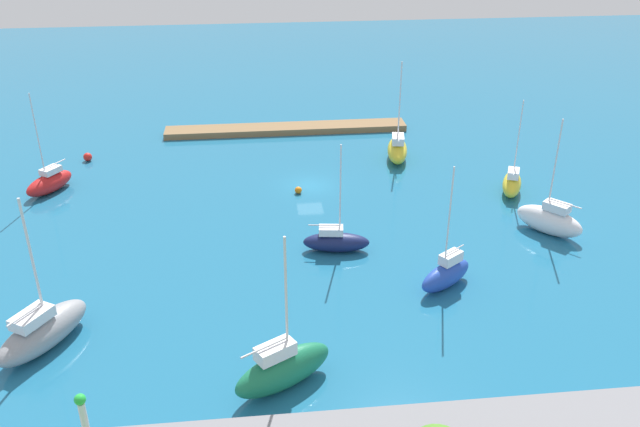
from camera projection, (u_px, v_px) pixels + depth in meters
name	position (u px, v px, depth m)	size (l,w,h in m)	color
water	(310.00, 186.00, 64.59)	(160.00, 160.00, 0.00)	#1E668C
pier_dock	(286.00, 129.00, 77.98)	(27.89, 2.97, 0.71)	olive
harbor_beacon	(84.00, 420.00, 31.83)	(0.56, 0.56, 3.73)	silver
sailboat_yellow_off_beacon	(512.00, 183.00, 62.58)	(3.44, 5.10, 8.98)	yellow
sailboat_blue_east_end	(446.00, 274.00, 48.28)	(4.90, 4.07, 9.55)	#2347B2
sailboat_white_far_north	(550.00, 220.00, 55.51)	(5.20, 5.57, 9.91)	white
sailboat_red_center_basin	(49.00, 182.00, 62.92)	(4.39, 5.44, 9.66)	red
sailboat_navy_near_pier	(336.00, 241.00, 53.02)	(5.45, 2.44, 9.03)	#141E4C
sailboat_gray_inner_mooring	(43.00, 330.00, 42.04)	(5.73, 7.26, 10.28)	gray
sailboat_green_by_breakwater	(283.00, 368.00, 38.68)	(6.47, 4.84, 9.90)	#19724C
sailboat_yellow_outer_mooring	(397.00, 149.00, 69.94)	(3.07, 6.17, 10.28)	yellow
mooring_buoy_orange	(298.00, 190.00, 62.85)	(0.67, 0.67, 0.67)	orange
mooring_buoy_red	(88.00, 157.00, 69.95)	(0.89, 0.89, 0.89)	red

